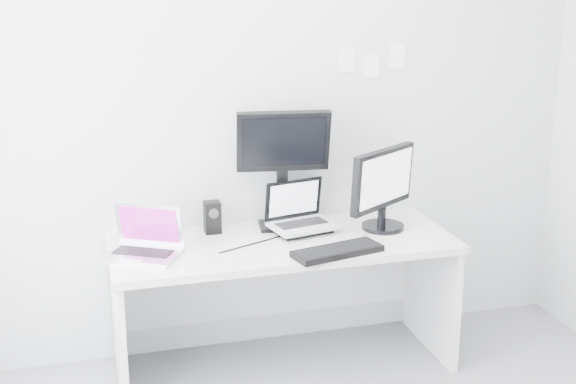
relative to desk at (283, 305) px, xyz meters
The scene contains 12 objects.
back_wall 1.05m from the desk, 90.00° to the left, with size 3.60×3.60×0.00m, color silver.
desk is the anchor object (origin of this frame).
macbook 0.89m from the desk, behind, with size 0.35×0.27×0.27m, color silver.
speaker 0.61m from the desk, 145.54° to the left, with size 0.09×0.09×0.17m, color black.
dell_laptop 0.53m from the desk, 36.10° to the left, with size 0.34×0.26×0.28m, color silver.
rear_monitor 0.74m from the desk, 75.43° to the left, with size 0.50×0.18×0.68m, color black.
samsung_monitor 0.83m from the desk, ahead, with size 0.51×0.23×0.46m, color black.
keyboard 0.51m from the desk, 51.56° to the right, with size 0.46×0.16×0.03m, color black.
mouse 0.56m from the desk, 32.22° to the right, with size 0.09×0.06×0.03m, color black.
wall_note_0 1.38m from the desk, 37.40° to the left, with size 0.10×0.00×0.14m, color white.
wall_note_1 1.40m from the desk, 29.83° to the left, with size 0.09×0.00×0.13m, color white.
wall_note_2 1.51m from the desk, 24.64° to the left, with size 0.10×0.00×0.14m, color white.
Camera 1 is at (-1.00, -2.48, 2.12)m, focal length 48.83 mm.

